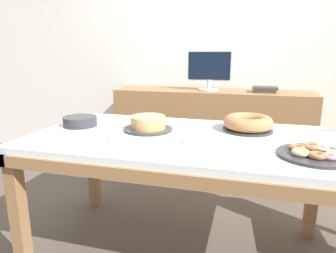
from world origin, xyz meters
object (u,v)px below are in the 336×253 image
object	(u,v)px
cake_golden_bundt	(248,123)
plate_stack	(80,121)
tealight_near_cakes	(88,116)
pastry_platter	(314,153)
cake_chocolate_round	(148,124)
tealight_left_edge	(186,141)
book_stack	(265,89)
tealight_centre	(111,138)
computer_monitor	(209,71)

from	to	relation	value
cake_golden_bundt	plate_stack	bearing A→B (deg)	-171.40
cake_golden_bundt	tealight_near_cakes	world-z (taller)	cake_golden_bundt
pastry_platter	cake_chocolate_round	bearing A→B (deg)	164.00
pastry_platter	plate_stack	size ratio (longest dim) A/B	1.54
cake_chocolate_round	tealight_left_edge	bearing A→B (deg)	-36.55
tealight_near_cakes	tealight_left_edge	size ratio (longest dim) A/B	1.00
book_stack	tealight_centre	world-z (taller)	book_stack
cake_golden_bundt	tealight_left_edge	bearing A→B (deg)	-131.05
book_stack	cake_chocolate_round	bearing A→B (deg)	-119.12
cake_chocolate_round	tealight_centre	xyz separation A→B (m)	(-0.12, -0.25, -0.03)
book_stack	plate_stack	world-z (taller)	book_stack
tealight_centre	computer_monitor	bearing A→B (deg)	78.64
book_stack	tealight_near_cakes	world-z (taller)	book_stack
book_stack	pastry_platter	distance (m)	1.53
computer_monitor	cake_chocolate_round	distance (m)	1.31
plate_stack	tealight_left_edge	size ratio (longest dim) A/B	5.25
cake_chocolate_round	tealight_near_cakes	distance (m)	0.59
book_stack	tealight_centre	bearing A→B (deg)	-118.54
computer_monitor	plate_stack	distance (m)	1.45
pastry_platter	tealight_near_cakes	size ratio (longest dim) A/B	8.07
cake_chocolate_round	pastry_platter	xyz separation A→B (m)	(0.87, -0.25, -0.02)
book_stack	tealight_left_edge	xyz separation A→B (m)	(-0.43, -1.47, -0.11)
cake_chocolate_round	tealight_near_cakes	world-z (taller)	cake_chocolate_round
book_stack	tealight_centre	size ratio (longest dim) A/B	5.66
tealight_near_cakes	cake_golden_bundt	bearing A→B (deg)	-4.82
plate_stack	tealight_near_cakes	world-z (taller)	plate_stack
cake_golden_bundt	tealight_centre	distance (m)	0.80
computer_monitor	tealight_left_edge	bearing A→B (deg)	-86.54
cake_chocolate_round	cake_golden_bundt	xyz separation A→B (m)	(0.58, 0.14, 0.01)
cake_golden_bundt	tealight_left_edge	xyz separation A→B (m)	(-0.30, -0.35, -0.04)
cake_golden_bundt	tealight_centre	world-z (taller)	cake_golden_bundt
computer_monitor	cake_golden_bundt	distance (m)	1.22
computer_monitor	book_stack	world-z (taller)	computer_monitor
computer_monitor	book_stack	bearing A→B (deg)	0.15
cake_chocolate_round	tealight_centre	size ratio (longest dim) A/B	7.34
cake_golden_bundt	tealight_centre	xyz separation A→B (m)	(-0.70, -0.40, -0.04)
computer_monitor	tealight_centre	world-z (taller)	computer_monitor
computer_monitor	cake_golden_bundt	world-z (taller)	computer_monitor
cake_golden_bundt	tealight_near_cakes	bearing A→B (deg)	175.18
book_stack	cake_golden_bundt	xyz separation A→B (m)	(-0.13, -1.13, -0.08)
book_stack	plate_stack	distance (m)	1.73
book_stack	tealight_near_cakes	bearing A→B (deg)	-140.48
pastry_platter	tealight_near_cakes	world-z (taller)	pastry_platter
tealight_centre	tealight_near_cakes	size ratio (longest dim) A/B	1.00
tealight_left_edge	cake_golden_bundt	bearing A→B (deg)	48.95
pastry_platter	plate_stack	distance (m)	1.35
computer_monitor	tealight_near_cakes	world-z (taller)	computer_monitor
book_stack	cake_chocolate_round	distance (m)	1.46
tealight_near_cakes	tealight_left_edge	bearing A→B (deg)	-28.33
pastry_platter	tealight_left_edge	bearing A→B (deg)	175.54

